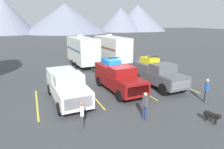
{
  "coord_description": "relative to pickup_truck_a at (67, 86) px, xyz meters",
  "views": [
    {
      "loc": [
        -5.91,
        -14.04,
        5.49
      ],
      "look_at": [
        0.0,
        0.51,
        1.2
      ],
      "focal_mm": 31.54,
      "sensor_mm": 36.0,
      "label": 1
    }
  ],
  "objects": [
    {
      "name": "lot_stripe_c",
      "position": [
        5.93,
        0.25,
        -1.11
      ],
      "size": [
        0.12,
        5.5,
        0.01
      ],
      "primitive_type": "cube",
      "color": "gold",
      "rests_on": "ground"
    },
    {
      "name": "mountain_ridge",
      "position": [
        2.01,
        85.86,
        5.32
      ],
      "size": [
        138.59,
        41.76,
        15.2
      ],
      "color": "gray",
      "rests_on": "ground"
    },
    {
      "name": "lot_stripe_a",
      "position": [
        -2.06,
        0.25,
        -1.11
      ],
      "size": [
        0.12,
        5.5,
        0.01
      ],
      "primitive_type": "cube",
      "color": "gold",
      "rests_on": "ground"
    },
    {
      "name": "person_a",
      "position": [
        3.61,
        -4.5,
        -0.16
      ],
      "size": [
        0.25,
        0.36,
        1.66
      ],
      "color": "navy",
      "rests_on": "ground"
    },
    {
      "name": "person_c",
      "position": [
        0.07,
        -4.16,
        -0.23
      ],
      "size": [
        0.22,
        0.34,
        1.54
      ],
      "color": "#3F3F42",
      "rests_on": "ground"
    },
    {
      "name": "pickup_truck_c",
      "position": [
        7.75,
        0.32,
        0.05
      ],
      "size": [
        2.4,
        5.39,
        2.51
      ],
      "color": "#595B60",
      "rests_on": "ground"
    },
    {
      "name": "lot_stripe_b",
      "position": [
        1.94,
        0.25,
        -1.11
      ],
      "size": [
        0.12,
        5.5,
        0.01
      ],
      "primitive_type": "cube",
      "color": "gold",
      "rests_on": "ground"
    },
    {
      "name": "pickup_truck_b",
      "position": [
        4.16,
        0.58,
        0.07
      ],
      "size": [
        2.37,
        5.72,
        2.59
      ],
      "color": "maroon",
      "rests_on": "ground"
    },
    {
      "name": "person_b",
      "position": [
        8.84,
        -3.93,
        -0.14
      ],
      "size": [
        0.31,
        0.32,
        1.7
      ],
      "color": "#3F3F42",
      "rests_on": "ground"
    },
    {
      "name": "dog",
      "position": [
        6.89,
        -6.28,
        -0.67
      ],
      "size": [
        0.47,
        1.0,
        0.66
      ],
      "color": "black",
      "rests_on": "ground"
    },
    {
      "name": "ground_plane",
      "position": [
        3.94,
        0.74,
        -1.12
      ],
      "size": [
        240.0,
        240.0,
        0.0
      ],
      "primitive_type": "plane",
      "color": "#3F4244"
    },
    {
      "name": "pickup_truck_a",
      "position": [
        0.0,
        0.0,
        0.0
      ],
      "size": [
        2.38,
        5.72,
        2.12
      ],
      "color": "white",
      "rests_on": "ground"
    },
    {
      "name": "lot_stripe_d",
      "position": [
        9.93,
        0.25,
        -1.11
      ],
      "size": [
        0.12,
        5.5,
        0.01
      ],
      "primitive_type": "cube",
      "color": "gold",
      "rests_on": "ground"
    },
    {
      "name": "camper_trailer_a",
      "position": [
        3.8,
        10.64,
        0.88
      ],
      "size": [
        2.77,
        7.6,
        3.8
      ],
      "color": "silver",
      "rests_on": "ground"
    },
    {
      "name": "camper_trailer_b",
      "position": [
        7.85,
        10.86,
        0.87
      ],
      "size": [
        2.78,
        8.14,
        3.78
      ],
      "color": "silver",
      "rests_on": "ground"
    }
  ]
}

